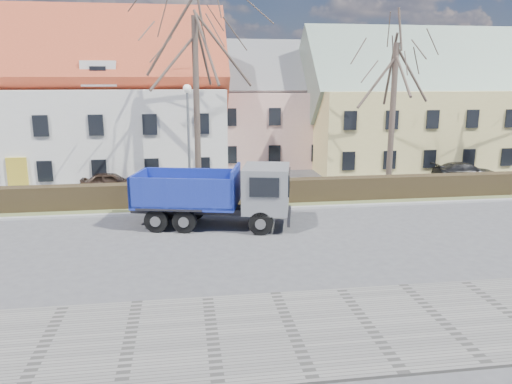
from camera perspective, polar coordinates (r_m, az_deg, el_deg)
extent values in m
plane|color=#49494C|center=(22.30, -0.61, -5.26)|extent=(120.00, 120.00, 0.00)
cube|color=slate|center=(14.57, 4.07, -15.52)|extent=(80.00, 5.00, 0.08)
cube|color=#9A9999|center=(26.66, -1.94, -2.07)|extent=(80.00, 0.30, 0.12)
cube|color=#556036|center=(28.20, -2.31, -1.25)|extent=(80.00, 3.00, 0.10)
cube|color=black|center=(27.87, -2.28, -0.15)|extent=(60.00, 0.90, 1.30)
imported|color=black|center=(32.31, -16.28, 1.10)|extent=(3.63, 1.50, 1.23)
imported|color=black|center=(37.15, 22.76, 2.15)|extent=(4.48, 1.93, 1.28)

